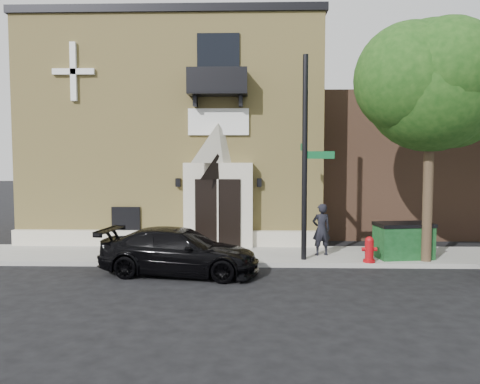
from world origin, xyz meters
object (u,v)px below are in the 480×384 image
(dumpster, at_px, (403,240))
(black_sedan, at_px, (180,251))
(pedestrian_near, at_px, (321,229))
(street_sign, at_px, (305,158))
(fire_hydrant, at_px, (369,250))

(dumpster, bearing_deg, black_sedan, -174.60)
(pedestrian_near, bearing_deg, street_sign, 34.80)
(dumpster, bearing_deg, pedestrian_near, 162.75)
(black_sedan, height_order, fire_hydrant, black_sedan)
(street_sign, bearing_deg, dumpster, 3.66)
(black_sedan, distance_m, street_sign, 5.09)
(black_sedan, height_order, dumpster, black_sedan)
(street_sign, relative_size, dumpster, 3.41)
(fire_hydrant, bearing_deg, black_sedan, -169.24)
(fire_hydrant, height_order, pedestrian_near, pedestrian_near)
(black_sedan, bearing_deg, fire_hydrant, -70.96)
(pedestrian_near, bearing_deg, black_sedan, 14.10)
(dumpster, bearing_deg, fire_hydrant, -160.63)
(fire_hydrant, distance_m, dumpster, 1.50)
(black_sedan, height_order, pedestrian_near, pedestrian_near)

